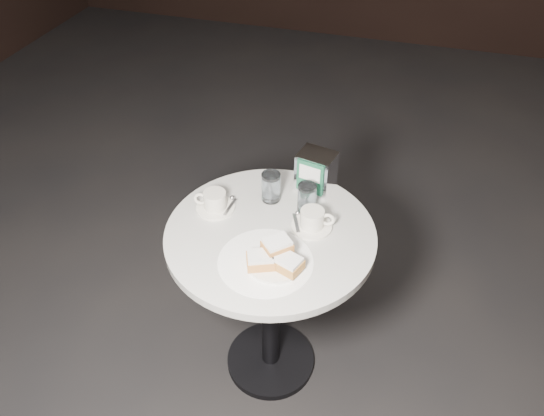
{
  "coord_description": "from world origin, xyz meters",
  "views": [
    {
      "loc": [
        0.37,
        -1.23,
        1.93
      ],
      "look_at": [
        0.0,
        0.02,
        0.83
      ],
      "focal_mm": 35.0,
      "sensor_mm": 36.0,
      "label": 1
    }
  ],
  "objects_px": {
    "water_glass_left": "(271,187)",
    "coffee_cup_left": "(215,202)",
    "beignet_plate": "(275,259)",
    "napkin_dispenser": "(316,171)",
    "coffee_cup_right": "(312,220)",
    "cafe_table": "(270,272)",
    "water_glass_right": "(307,198)"
  },
  "relations": [
    {
      "from": "water_glass_left",
      "to": "coffee_cup_left",
      "type": "bearing_deg",
      "value": -148.26
    },
    {
      "from": "beignet_plate",
      "to": "coffee_cup_left",
      "type": "xyz_separation_m",
      "value": [
        -0.27,
        0.2,
        0.0
      ]
    },
    {
      "from": "beignet_plate",
      "to": "napkin_dispenser",
      "type": "relative_size",
      "value": 1.26
    },
    {
      "from": "coffee_cup_left",
      "to": "coffee_cup_right",
      "type": "bearing_deg",
      "value": -10.38
    },
    {
      "from": "cafe_table",
      "to": "coffee_cup_left",
      "type": "xyz_separation_m",
      "value": [
        -0.22,
        0.06,
        0.23
      ]
    },
    {
      "from": "water_glass_right",
      "to": "napkin_dispenser",
      "type": "relative_size",
      "value": 0.7
    },
    {
      "from": "cafe_table",
      "to": "napkin_dispenser",
      "type": "relative_size",
      "value": 5.07
    },
    {
      "from": "coffee_cup_left",
      "to": "cafe_table",
      "type": "bearing_deg",
      "value": -25.62
    },
    {
      "from": "beignet_plate",
      "to": "coffee_cup_right",
      "type": "xyz_separation_m",
      "value": [
        0.07,
        0.2,
        0.0
      ]
    },
    {
      "from": "beignet_plate",
      "to": "water_glass_left",
      "type": "bearing_deg",
      "value": 108.75
    },
    {
      "from": "cafe_table",
      "to": "beignet_plate",
      "type": "bearing_deg",
      "value": -68.07
    },
    {
      "from": "water_glass_left",
      "to": "water_glass_right",
      "type": "distance_m",
      "value": 0.13
    },
    {
      "from": "cafe_table",
      "to": "coffee_cup_left",
      "type": "distance_m",
      "value": 0.32
    },
    {
      "from": "water_glass_left",
      "to": "water_glass_right",
      "type": "xyz_separation_m",
      "value": [
        0.13,
        -0.02,
        -0.0
      ]
    },
    {
      "from": "coffee_cup_right",
      "to": "water_glass_right",
      "type": "xyz_separation_m",
      "value": [
        -0.04,
        0.09,
        0.02
      ]
    },
    {
      "from": "coffee_cup_right",
      "to": "water_glass_right",
      "type": "distance_m",
      "value": 0.1
    },
    {
      "from": "cafe_table",
      "to": "coffee_cup_left",
      "type": "relative_size",
      "value": 4.75
    },
    {
      "from": "water_glass_left",
      "to": "napkin_dispenser",
      "type": "height_order",
      "value": "napkin_dispenser"
    },
    {
      "from": "coffee_cup_left",
      "to": "water_glass_right",
      "type": "relative_size",
      "value": 1.53
    },
    {
      "from": "beignet_plate",
      "to": "coffee_cup_right",
      "type": "relative_size",
      "value": 1.2
    },
    {
      "from": "beignet_plate",
      "to": "water_glass_left",
      "type": "relative_size",
      "value": 1.72
    },
    {
      "from": "coffee_cup_left",
      "to": "napkin_dispenser",
      "type": "distance_m",
      "value": 0.37
    },
    {
      "from": "water_glass_right",
      "to": "water_glass_left",
      "type": "bearing_deg",
      "value": 172.06
    },
    {
      "from": "cafe_table",
      "to": "water_glass_right",
      "type": "bearing_deg",
      "value": 59.21
    },
    {
      "from": "napkin_dispenser",
      "to": "water_glass_right",
      "type": "bearing_deg",
      "value": -79.19
    },
    {
      "from": "coffee_cup_right",
      "to": "napkin_dispenser",
      "type": "xyz_separation_m",
      "value": [
        -0.04,
        0.21,
        0.04
      ]
    },
    {
      "from": "beignet_plate",
      "to": "water_glass_right",
      "type": "bearing_deg",
      "value": 84.41
    },
    {
      "from": "cafe_table",
      "to": "water_glass_left",
      "type": "relative_size",
      "value": 6.88
    },
    {
      "from": "coffee_cup_left",
      "to": "water_glass_left",
      "type": "xyz_separation_m",
      "value": [
        0.17,
        0.11,
        0.02
      ]
    },
    {
      "from": "coffee_cup_right",
      "to": "water_glass_left",
      "type": "relative_size",
      "value": 1.43
    },
    {
      "from": "water_glass_right",
      "to": "coffee_cup_left",
      "type": "bearing_deg",
      "value": -164.0
    },
    {
      "from": "water_glass_right",
      "to": "napkin_dispenser",
      "type": "bearing_deg",
      "value": 88.93
    }
  ]
}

